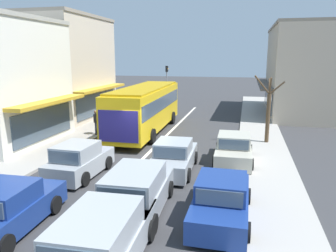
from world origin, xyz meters
name	(u,v)px	position (x,y,z in m)	size (l,w,h in m)	color
ground_plane	(143,158)	(0.00, 0.00, 0.00)	(140.00, 140.00, 0.00)	#353538
lane_centre_line	(162,140)	(0.00, 4.00, 0.00)	(0.20, 28.00, 0.01)	silver
sidewalk_left	(81,127)	(-6.80, 6.00, 0.07)	(5.20, 44.00, 0.14)	#A39E96
kerb_right	(261,137)	(6.20, 6.00, 0.06)	(2.80, 44.00, 0.12)	#A39E96
shopfront_mid_block	(59,69)	(-10.18, 9.05, 4.25)	(7.67, 8.53, 8.51)	beige
building_right_far	(319,71)	(11.48, 16.63, 3.98)	(9.63, 12.61, 7.97)	#B2A38E
city_bus	(146,106)	(-1.64, 5.85, 1.88)	(2.92, 10.91, 3.23)	yellow
wagon_behind_bus_mid	(137,192)	(1.64, -5.83, 0.75)	(2.08, 4.57, 1.58)	#9EA3A8
wagon_adjacent_lane_lead	(102,241)	(1.78, -8.94, 0.75)	(2.07, 4.56, 1.58)	#9EA3A8
hatchback_adjacent_lane_trail	(79,161)	(-1.99, -3.09, 0.71)	(1.91, 3.75, 1.54)	#9EA3A8
sedan_queue_gap_filler	(7,210)	(-1.87, -7.87, 0.66)	(2.01, 4.26, 1.47)	navy
sedan_behind_bus_near	(174,157)	(1.98, -1.48, 0.66)	(2.00, 4.25, 1.47)	#9EA3A8
parked_sedan_kerb_front	(221,200)	(4.50, -5.64, 0.66)	(1.92, 4.21, 1.47)	navy
parked_sedan_kerb_second	(234,149)	(4.65, 0.53, 0.66)	(1.96, 4.23, 1.47)	#B7B29E
traffic_light_downstreet	(167,78)	(-3.83, 21.13, 2.85)	(0.33, 0.24, 4.20)	gray
street_tree_right	(268,112)	(6.48, 4.57, 1.98)	(1.78, 1.68, 4.19)	brown
pedestrian_with_handbag_near	(96,121)	(-4.53, 3.95, 1.07)	(0.33, 0.65, 1.63)	#232838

